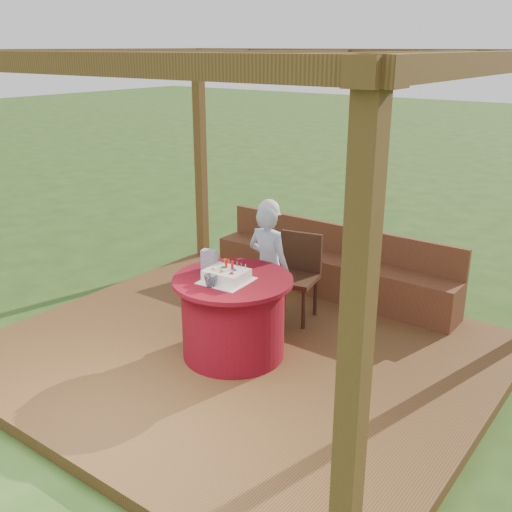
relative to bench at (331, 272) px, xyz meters
The scene contains 10 objects.
ground 1.76m from the bench, 90.00° to the right, with size 60.00×60.00×0.00m, color #284818.
deck 1.75m from the bench, 90.00° to the right, with size 4.50×4.00×0.12m, color brown.
pergola 2.65m from the bench, 90.00° to the right, with size 4.50×4.00×2.72m.
bench is the anchor object (origin of this frame).
table 1.83m from the bench, 89.86° to the right, with size 1.10×1.10×0.77m.
chair 0.80m from the bench, 89.73° to the right, with size 0.54×0.54×0.90m.
elderly_woman 1.22m from the bench, 94.24° to the right, with size 0.49×0.33×1.35m.
birthday_cake 1.99m from the bench, 89.92° to the right, with size 0.44×0.44×0.18m.
gift_bag 1.90m from the bench, 100.01° to the right, with size 0.13×0.09×0.19m, color #D087B6.
drinking_glass 2.17m from the bench, 90.72° to the right, with size 0.11×0.11×0.10m, color silver.
Camera 1 is at (3.17, -4.01, 2.87)m, focal length 42.00 mm.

